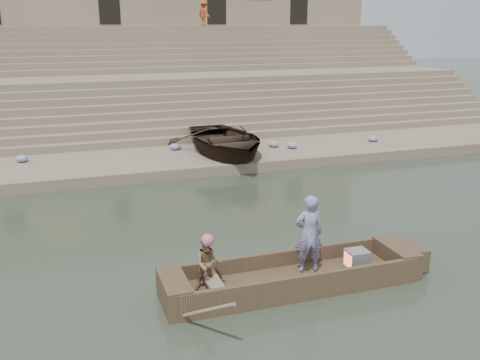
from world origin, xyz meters
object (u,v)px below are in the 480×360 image
television (357,259)px  pedestrian (204,13)px  standing_man (309,234)px  main_rowboat (293,282)px  beached_rowboat (225,140)px  rowing_man (208,263)px

television → pedestrian: bearing=82.7°
standing_man → television: size_ratio=3.76×
main_rowboat → beached_rowboat: 10.62m
main_rowboat → television: size_ratio=10.87×
standing_man → rowing_man: size_ratio=1.55×
standing_man → pedestrian: size_ratio=1.14×
main_rowboat → pedestrian: bearing=79.1°
beached_rowboat → pedestrian: size_ratio=3.49×
rowing_man → standing_man: bearing=12.1°
main_rowboat → pedestrian: (4.65, 24.27, 5.85)m
standing_man → pedestrian: 24.94m
main_rowboat → rowing_man: bearing=177.4°
television → pedestrian: 25.09m
beached_rowboat → pedestrian: bearing=75.8°
pedestrian → beached_rowboat: bearing=146.8°
rowing_man → television: (3.36, -0.08, -0.36)m
main_rowboat → rowing_man: (-1.83, 0.08, 0.67)m
rowing_man → pedestrian: 25.57m
main_rowboat → television: bearing=0.0°
television → pedestrian: (3.13, 24.27, 5.54)m
standing_man → rowing_man: (-2.26, -0.10, -0.31)m
rowing_man → main_rowboat: bearing=7.1°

